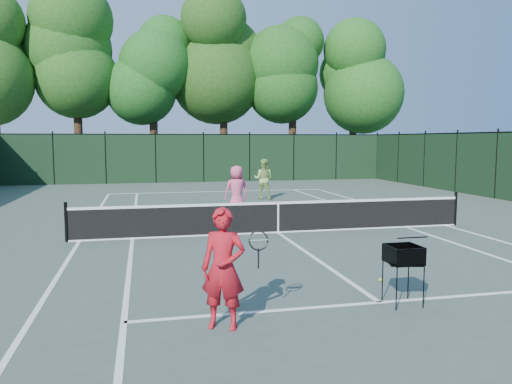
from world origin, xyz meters
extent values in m
plane|color=#425148|center=(0.00, 0.00, 0.00)|extent=(90.00, 90.00, 0.00)
cube|color=white|center=(-5.49, 0.00, 0.00)|extent=(0.10, 23.77, 0.01)
cube|color=white|center=(5.49, 0.00, 0.00)|extent=(0.10, 23.77, 0.01)
cube|color=white|center=(-4.12, 0.00, 0.00)|extent=(0.10, 23.77, 0.01)
cube|color=white|center=(4.12, 0.00, 0.00)|extent=(0.10, 23.77, 0.01)
cube|color=white|center=(0.00, 11.88, 0.00)|extent=(10.97, 0.10, 0.01)
cube|color=white|center=(0.00, -6.40, 0.00)|extent=(8.23, 0.10, 0.01)
cube|color=white|center=(0.00, 6.40, 0.00)|extent=(8.23, 0.10, 0.01)
cube|color=white|center=(0.00, 0.00, 0.00)|extent=(0.10, 12.80, 0.01)
cube|color=black|center=(0.00, 0.00, 0.46)|extent=(11.60, 0.03, 0.85)
cube|color=white|center=(0.00, 0.00, 0.88)|extent=(11.60, 0.05, 0.07)
cube|color=white|center=(0.00, 0.00, 0.02)|extent=(11.60, 0.05, 0.04)
cube|color=white|center=(0.00, 0.00, 0.46)|extent=(0.05, 0.04, 0.91)
cylinder|color=black|center=(-5.80, 0.00, 0.53)|extent=(0.09, 0.09, 1.06)
cylinder|color=black|center=(5.80, 0.00, 0.53)|extent=(0.09, 0.09, 1.06)
cube|color=black|center=(0.00, 18.00, 1.50)|extent=(24.00, 0.05, 3.00)
cylinder|color=black|center=(-8.00, 22.00, 2.40)|extent=(0.56, 0.56, 4.80)
ellipsoid|color=#1A4915|center=(-8.00, 22.00, 8.71)|extent=(6.80, 6.80, 10.54)
cylinder|color=black|center=(-3.00, 21.80, 2.15)|extent=(0.56, 0.56, 4.30)
ellipsoid|color=#154C18|center=(-3.00, 21.80, 7.75)|extent=(6.00, 6.00, 9.30)
cylinder|color=black|center=(2.00, 22.30, 2.50)|extent=(0.56, 0.56, 5.00)
ellipsoid|color=#1B4313|center=(2.00, 22.30, 9.03)|extent=(7.00, 7.00, 10.85)
cylinder|color=black|center=(7.00, 21.60, 2.30)|extent=(0.56, 0.56, 4.60)
ellipsoid|color=#164915|center=(7.00, 21.60, 8.16)|extent=(6.20, 6.20, 9.61)
cylinder|color=black|center=(12.00, 22.10, 2.20)|extent=(0.56, 0.56, 4.40)
ellipsoid|color=#184E16|center=(12.00, 22.10, 7.74)|extent=(5.80, 5.80, 8.99)
imported|color=red|center=(-2.70, -6.93, 0.87)|extent=(0.75, 0.63, 1.74)
cylinder|color=black|center=(-2.16, -6.78, 0.95)|extent=(0.03, 0.03, 0.30)
torus|color=black|center=(-2.16, -6.78, 1.22)|extent=(0.30, 0.10, 0.30)
imported|color=#E4507C|center=(-0.57, 3.46, 0.90)|extent=(0.94, 0.68, 1.79)
imported|color=#97BD5E|center=(1.54, 8.15, 0.92)|extent=(1.10, 1.01, 1.83)
cylinder|color=black|center=(0.08, -6.81, 0.35)|extent=(0.02, 0.02, 0.69)
cylinder|color=black|center=(0.55, -6.81, 0.35)|extent=(0.02, 0.02, 0.69)
cylinder|color=black|center=(0.08, -6.33, 0.35)|extent=(0.02, 0.02, 0.69)
cylinder|color=black|center=(0.55, -6.33, 0.35)|extent=(0.02, 0.02, 0.69)
cube|color=black|center=(0.32, -6.57, 0.84)|extent=(0.62, 0.62, 0.29)
sphere|color=yellow|center=(0.32, -6.57, 0.75)|extent=(0.08, 0.08, 0.08)
sphere|color=yellow|center=(0.32, -6.57, 0.75)|extent=(0.08, 0.08, 0.08)
sphere|color=yellow|center=(0.32, -6.57, 0.75)|extent=(0.08, 0.08, 0.08)
sphere|color=yellow|center=(0.32, -6.57, 0.75)|extent=(0.08, 0.08, 0.08)
sphere|color=yellow|center=(0.32, -6.57, 0.75)|extent=(0.08, 0.08, 0.08)
sphere|color=yellow|center=(0.32, -6.57, 0.75)|extent=(0.08, 0.08, 0.08)
sphere|color=yellow|center=(0.32, -6.57, 0.75)|extent=(0.08, 0.08, 0.08)
sphere|color=yellow|center=(0.32, -6.57, 0.75)|extent=(0.08, 0.08, 0.08)
sphere|color=yellow|center=(0.32, -6.57, 0.75)|extent=(0.08, 0.08, 0.08)
sphere|color=yellow|center=(0.32, -6.57, 0.75)|extent=(0.08, 0.08, 0.08)
sphere|color=yellow|center=(0.32, -6.57, 0.75)|extent=(0.08, 0.08, 0.08)
sphere|color=yellow|center=(0.32, -6.57, 0.75)|extent=(0.08, 0.08, 0.08)
sphere|color=yellow|center=(0.32, -6.57, 0.75)|extent=(0.08, 0.08, 0.08)
sphere|color=yellow|center=(0.32, -6.57, 0.75)|extent=(0.08, 0.08, 0.08)
sphere|color=yellow|center=(0.32, -6.57, 0.75)|extent=(0.08, 0.08, 0.08)
sphere|color=yellow|center=(0.32, -6.57, 0.75)|extent=(0.08, 0.08, 0.08)
sphere|color=yellow|center=(0.32, -6.57, 0.75)|extent=(0.08, 0.08, 0.08)
sphere|color=#ADCB29|center=(0.59, -5.26, 0.03)|extent=(0.07, 0.07, 0.07)
sphere|color=#C8EB30|center=(-2.28, -2.98, 0.03)|extent=(0.07, 0.07, 0.07)
camera|label=1|loc=(-3.79, -13.79, 2.69)|focal=35.00mm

